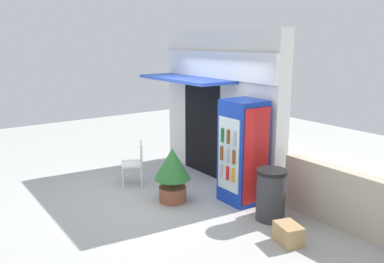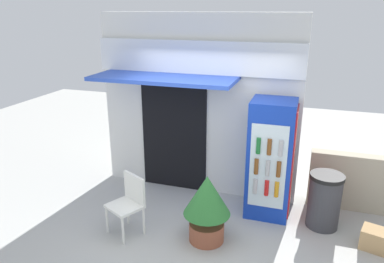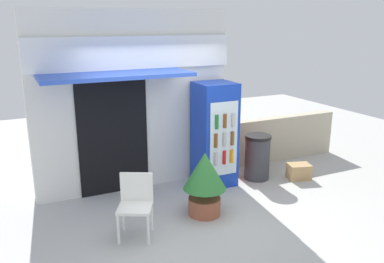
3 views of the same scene
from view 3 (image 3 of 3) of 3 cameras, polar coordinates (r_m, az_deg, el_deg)
ground at (r=6.11m, az=-0.61°, el=-12.38°), size 16.00×16.00×0.00m
storefront_building at (r=6.88m, az=-8.65°, el=4.56°), size 3.43×1.21×3.06m
drink_cooler at (r=7.05m, az=3.34°, el=-0.42°), size 0.68×0.70×1.85m
plastic_chair at (r=5.52m, az=-8.08°, el=-9.80°), size 0.59×0.57×0.87m
potted_plant_near_shop at (r=5.99m, az=1.84°, el=-6.76°), size 0.65×0.65×0.99m
trash_bin at (r=7.51m, az=9.35°, el=-3.61°), size 0.49×0.49×0.84m
stone_boundary_wall at (r=8.64m, az=12.62°, el=-0.94°), size 2.61×0.21×0.94m
cardboard_box at (r=7.74m, az=15.12°, el=-5.57°), size 0.47×0.39×0.29m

